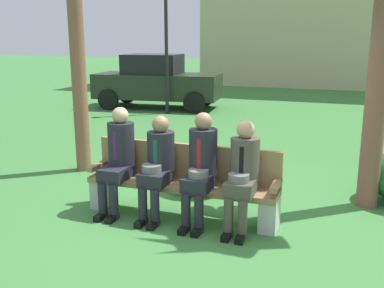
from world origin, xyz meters
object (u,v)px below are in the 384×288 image
seated_man_rightmost (243,170)px  street_lamp (166,36)px  shrub_near_bench (199,171)px  shrub_far_lawn (234,170)px  seated_man_centerleft (158,162)px  park_bench (183,182)px  seated_man_centerright (201,163)px  parked_car_near (157,81)px  seated_man_leftmost (118,154)px

seated_man_rightmost → street_lamp: (-4.01, 7.16, 1.52)m
shrub_near_bench → shrub_far_lawn: shrub_near_bench is taller
seated_man_centerleft → street_lamp: (-2.94, 7.16, 1.52)m
park_bench → street_lamp: street_lamp is taller
seated_man_centerright → parked_car_near: bearing=117.7°
seated_man_leftmost → parked_car_near: parked_car_near is taller
street_lamp → shrub_far_lawn: bearing=-58.4°
seated_man_leftmost → street_lamp: 7.68m
seated_man_centerleft → street_lamp: bearing=112.4°
park_bench → shrub_near_bench: 0.98m
seated_man_rightmost → park_bench: bearing=170.1°
park_bench → seated_man_centerright: (0.28, -0.13, 0.30)m
park_bench → shrub_far_lawn: size_ratio=2.76×
parked_car_near → seated_man_rightmost: bearing=-59.5°
seated_man_centerright → seated_man_rightmost: (0.51, -0.01, -0.03)m
seated_man_rightmost → shrub_far_lawn: seated_man_rightmost is taller
shrub_far_lawn → park_bench: bearing=-105.0°
park_bench → seated_man_leftmost: (-0.83, -0.13, 0.31)m
seated_man_leftmost → seated_man_centerright: seated_man_leftmost is taller
seated_man_centerright → shrub_far_lawn: seated_man_centerright is taller
shrub_near_bench → street_lamp: 7.08m
seated_man_centerleft → park_bench: bearing=26.9°
seated_man_centerleft → parked_car_near: size_ratio=0.31×
parked_car_near → street_lamp: size_ratio=1.11×
park_bench → seated_man_centerleft: 0.41m
seated_man_rightmost → shrub_far_lawn: 1.52m
seated_man_leftmost → seated_man_centerleft: seated_man_leftmost is taller
seated_man_leftmost → shrub_far_lawn: (1.16, 1.37, -0.48)m
shrub_near_bench → parked_car_near: size_ratio=0.23×
seated_man_centerright → seated_man_leftmost: bearing=179.7°
seated_man_centerright → shrub_near_bench: (-0.40, 1.09, -0.46)m
park_bench → seated_man_rightmost: 0.85m
shrub_near_bench → seated_man_centerleft: bearing=-98.2°
parked_car_near → street_lamp: 1.81m
park_bench → seated_man_centerleft: (-0.27, -0.14, 0.27)m
seated_man_centerright → parked_car_near: size_ratio=0.33×
shrub_near_bench → shrub_far_lawn: 0.53m
seated_man_rightmost → parked_car_near: 9.36m
seated_man_rightmost → parked_car_near: size_ratio=0.32×
shrub_far_lawn → seated_man_leftmost: bearing=-130.3°
seated_man_leftmost → street_lamp: (-2.39, 7.14, 1.48)m
seated_man_centerleft → parked_car_near: bearing=114.5°
seated_man_centerright → street_lamp: 8.10m
seated_man_leftmost → seated_man_centerleft: size_ratio=1.06×
seated_man_centerleft → street_lamp: 7.89m
seated_man_leftmost → shrub_far_lawn: 1.85m
shrub_far_lawn → parked_car_near: bearing=122.7°
park_bench → parked_car_near: parked_car_near is taller
shrub_near_bench → parked_car_near: 7.97m
shrub_near_bench → seated_man_leftmost: bearing=-123.3°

